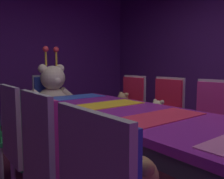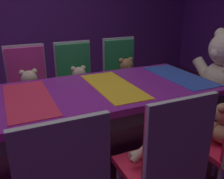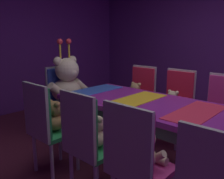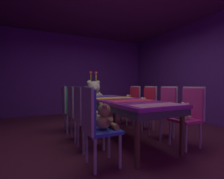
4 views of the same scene
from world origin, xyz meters
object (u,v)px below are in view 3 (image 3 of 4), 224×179
chair_left_2 (85,136)px  teddy_left_2 (97,133)px  chair_right_1 (222,107)px  chair_right_3 (141,92)px  chair_left_3 (44,121)px  teddy_right_2 (172,102)px  chair_right_2 (177,99)px  king_teddy_bear (68,83)px  banquet_table (163,113)px  chair_left_1 (133,156)px  teddy_left_3 (56,117)px  teddy_right_3 (135,94)px  teddy_left_1 (145,150)px  throne_chair (61,92)px

chair_left_2 → teddy_left_2: chair_left_2 is taller
chair_right_1 → chair_right_3: same height
chair_left_3 → teddy_right_2: size_ratio=3.40×
chair_left_2 → chair_right_2: size_ratio=1.00×
chair_right_1 → king_teddy_bear: king_teddy_bear is taller
banquet_table → chair_right_3: 1.20m
chair_right_2 → chair_left_1: bearing=17.9°
teddy_left_2 → chair_right_2: 1.53m
teddy_left_3 → chair_right_1: chair_right_1 is taller
king_teddy_bear → chair_left_1: bearing=-24.4°
teddy_right_2 → teddy_right_3: size_ratio=0.90×
chair_left_2 → chair_right_2: 1.68m
teddy_left_3 → teddy_right_2: bearing=-21.5°
teddy_left_2 → chair_left_3: chair_left_3 is taller
chair_right_2 → teddy_right_3: bearing=-74.2°
chair_left_3 → teddy_left_1: bearing=-80.8°
banquet_table → chair_left_1: bearing=-163.0°
teddy_left_1 → chair_right_1: 1.51m
banquet_table → chair_left_3: (-0.86, 0.84, -0.06)m
chair_right_2 → teddy_right_2: size_ratio=3.40×
banquet_table → teddy_left_1: teddy_left_1 is taller
banquet_table → teddy_left_3: bearing=130.3°
chair_left_3 → throne_chair: (0.86, 0.90, 0.00)m
teddy_right_2 → throne_chair: (-0.70, 1.46, 0.02)m
chair_right_1 → chair_left_1: bearing=-1.7°
chair_right_1 → chair_right_2: 0.59m
chair_left_3 → chair_right_2: same height
teddy_left_2 → chair_left_3: size_ratio=0.32×
throne_chair → king_teddy_bear: bearing=-0.0°
chair_right_3 → teddy_right_3: (-0.15, 0.00, -0.01)m
chair_right_1 → king_teddy_bear: bearing=-66.2°
chair_left_1 → teddy_left_3: bearing=84.1°
teddy_left_1 → chair_right_2: size_ratio=0.34×
teddy_left_2 → teddy_right_2: bearing=1.3°
teddy_left_2 → chair_left_1: bearing=-105.6°
teddy_left_1 → chair_left_3: (-0.18, 1.10, 0.00)m
banquet_table → chair_left_1: 0.87m
teddy_right_2 → teddy_right_3: (-0.02, 0.59, 0.01)m
chair_left_3 → chair_right_3: size_ratio=1.00×
chair_right_2 → throne_chair: (-0.85, 1.46, 0.00)m
teddy_left_1 → chair_left_2: bearing=106.3°
chair_left_2 → teddy_left_2: 0.14m
teddy_left_2 → chair_right_2: bearing=1.1°
king_teddy_bear → teddy_left_3: bearing=-44.4°
teddy_right_3 → teddy_left_2: bearing=24.5°
king_teddy_bear → chair_left_3: bearing=-49.7°
chair_left_2 → king_teddy_bear: king_teddy_bear is taller
teddy_left_2 → throne_chair: 1.64m
teddy_left_2 → teddy_right_3: bearing=24.5°
chair_left_3 → chair_right_1: size_ratio=1.00×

